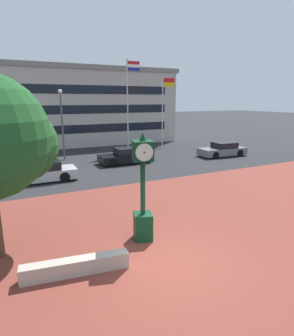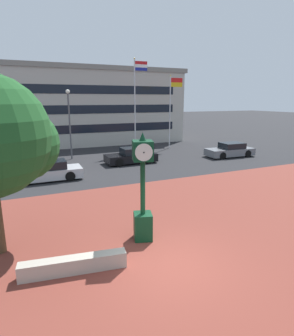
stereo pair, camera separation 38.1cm
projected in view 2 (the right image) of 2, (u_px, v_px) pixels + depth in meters
name	position (u px, v px, depth m)	size (l,w,h in m)	color
ground_plane	(169.00, 264.00, 9.11)	(200.00, 200.00, 0.00)	#262628
plaza_brick_paving	(141.00, 233.00, 11.21)	(44.00, 12.74, 0.01)	brown
planter_wall	(74.00, 265.00, 8.61)	(3.20, 0.40, 0.50)	#ADA393
street_clock	(143.00, 192.00, 10.31)	(0.87, 0.90, 4.06)	#0C381E
car_street_near	(131.00, 156.00, 23.47)	(4.22, 1.93, 1.28)	black
car_street_far	(47.00, 172.00, 18.46)	(4.53, 1.90, 1.28)	#B7BABF
car_street_distant	(230.00, 150.00, 26.18)	(4.54, 2.10, 1.28)	slate
flagpole_primary	(136.00, 99.00, 28.06)	(1.41, 0.14, 9.07)	silver
flagpole_secondary	(171.00, 106.00, 29.82)	(1.50, 0.14, 7.62)	silver
civic_building	(44.00, 106.00, 34.31)	(32.23, 13.06, 8.76)	#B2ADA3
street_lamp_post	(69.00, 117.00, 24.25)	(0.36, 0.36, 5.99)	#4C4C51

